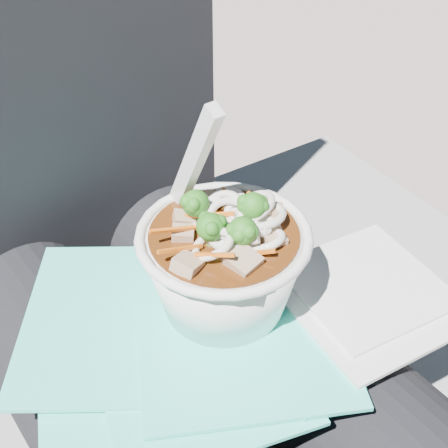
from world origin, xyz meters
TOP-DOWN VIEW (x-y plane):
  - lap at (0.00, 0.00)m, footprint 0.32×0.48m
  - person_body at (0.00, 0.09)m, footprint 0.34×0.94m
  - plastic_bag at (-0.02, 0.01)m, footprint 0.31×0.33m
  - napkins at (0.14, -0.05)m, footprint 0.16×0.17m
  - udon_bowl at (0.03, 0.02)m, footprint 0.16×0.16m

SIDE VIEW (x-z plane):
  - lap at x=0.00m, z-range 0.46..0.61m
  - person_body at x=0.00m, z-range 0.06..1.06m
  - plastic_bag at x=-0.02m, z-range 0.61..0.62m
  - napkins at x=0.14m, z-range 0.62..0.63m
  - udon_bowl at x=0.03m, z-range 0.58..0.78m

